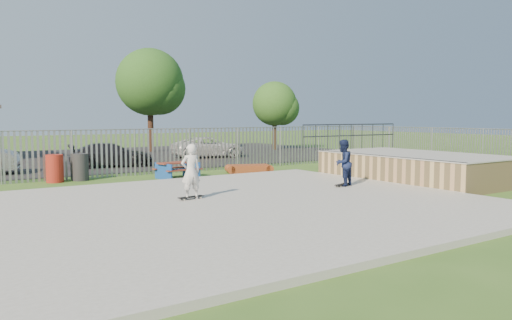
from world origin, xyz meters
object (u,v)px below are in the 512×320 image
picnic_table (178,170)px  tree_right (275,104)px  trash_bin_grey (80,167)px  trash_bin_red (55,169)px  funbox (249,169)px  car_white (209,147)px  skater_white (191,172)px  car_dark (112,155)px  tree_mid (150,82)px  skater_navy (343,163)px

picnic_table → tree_right: tree_right is taller
tree_right → trash_bin_grey: bearing=-148.2°
trash_bin_red → funbox: bearing=-9.4°
car_white → skater_white: 16.48m
skater_white → car_white: bearing=-116.9°
trash_bin_red → car_dark: 5.88m
car_dark → skater_white: 11.96m
car_white → tree_mid: tree_mid is taller
trash_bin_red → tree_right: tree_right is taller
car_dark → car_white: (6.81, 2.39, 0.03)m
trash_bin_grey → picnic_table: bearing=-23.4°
trash_bin_red → car_dark: car_dark is taller
car_dark → tree_right: size_ratio=0.79×
trash_bin_red → car_dark: size_ratio=0.26×
picnic_table → trash_bin_grey: trash_bin_grey is taller
trash_bin_red → skater_white: (2.22, -7.28, 0.42)m
tree_right → skater_white: tree_right is taller
car_white → skater_white: bearing=158.5°
trash_bin_grey → tree_mid: 16.84m
car_dark → picnic_table: bearing=-161.1°
picnic_table → tree_right: (13.76, 12.22, 3.15)m
picnic_table → funbox: (3.61, 0.16, -0.17)m
picnic_table → skater_navy: bearing=-69.5°
trash_bin_grey → car_white: size_ratio=0.24×
trash_bin_grey → car_white: (9.53, 6.95, 0.11)m
picnic_table → skater_white: 6.24m
car_dark → car_white: bearing=-59.2°
funbox → trash_bin_grey: (-7.12, 1.36, 0.36)m
car_dark → skater_white: bearing=-175.6°
picnic_table → skater_white: bearing=-118.7°
picnic_table → tree_mid: size_ratio=0.24×
picnic_table → trash_bin_red: (-4.47, 1.49, 0.19)m
trash_bin_red → tree_right: bearing=30.5°
car_white → tree_right: tree_right is taller
skater_navy → skater_white: size_ratio=1.00×
picnic_table → car_dark: 6.13m
car_dark → tree_right: (14.55, 6.15, 2.88)m
trash_bin_grey → skater_navy: size_ratio=0.67×
car_dark → tree_right: tree_right is taller
car_white → tree_right: bearing=-55.5°
trash_bin_grey → car_dark: 5.31m
trash_bin_red → skater_white: 7.62m
funbox → skater_white: 8.39m
funbox → picnic_table: bearing=-156.4°
picnic_table → car_white: size_ratio=0.39×
funbox → trash_bin_red: size_ratio=1.82×
trash_bin_red → car_dark: bearing=51.3°
funbox → trash_bin_red: trash_bin_red is taller
tree_right → skater_navy: bearing=-119.5°
car_dark → skater_white: (-1.46, -11.87, 0.34)m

